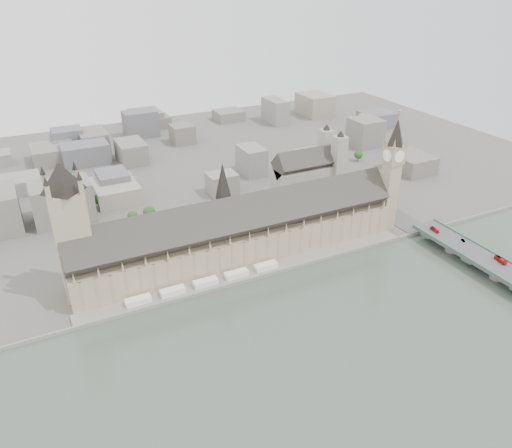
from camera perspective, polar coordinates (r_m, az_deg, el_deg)
name	(u,v)px	position (r m, az deg, el deg)	size (l,w,h in m)	color
ground	(250,269)	(390.72, -0.65, -5.17)	(900.00, 900.00, 0.00)	#595651
river_thames	(389,424)	(286.79, 14.96, -21.23)	(600.00, 600.00, 0.00)	#49564A
embankment_wall	(259,277)	(378.65, 0.34, -6.08)	(600.00, 1.50, 3.00)	gray
river_terrace	(255,273)	(384.52, -0.16, -5.59)	(270.00, 15.00, 2.00)	gray
terrace_tents	(205,282)	(370.29, -5.80, -6.65)	(118.00, 7.00, 4.00)	white
palace_of_westminster	(239,233)	(394.46, -1.92, -1.01)	(265.00, 40.73, 55.44)	tan
elizabeth_tower	(392,167)	(441.02, 15.28, 6.26)	(17.00, 17.00, 107.50)	tan
victoria_tower	(70,225)	(358.57, -20.45, -0.12)	(30.00, 30.00, 100.00)	tan
central_tower	(223,191)	(380.51, -3.77, 3.74)	(13.00, 13.00, 48.00)	tan
westminster_bridge	(490,268)	(422.73, 25.22, -4.56)	(25.00, 325.00, 10.25)	#474749
westminster_abbey	(309,174)	(501.75, 6.05, 5.65)	(68.00, 36.00, 64.00)	#A19B91
city_skyline_inland	(158,152)	(591.59, -11.18, 8.11)	(720.00, 360.00, 38.00)	gray
park_trees	(209,231)	(431.17, -5.34, -0.76)	(110.00, 30.00, 15.00)	#1C491A
red_bus_north	(435,230)	(448.39, 19.75, -0.62)	(2.26, 9.67, 2.69)	red
red_bus_south	(501,260)	(422.62, 26.17, -3.71)	(2.73, 11.65, 3.24)	red
car_silver	(463,240)	(441.25, 22.60, -1.73)	(1.55, 4.43, 1.46)	gray
car_approach	(396,202)	(490.68, 15.76, 2.39)	(1.77, 4.34, 1.26)	gray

